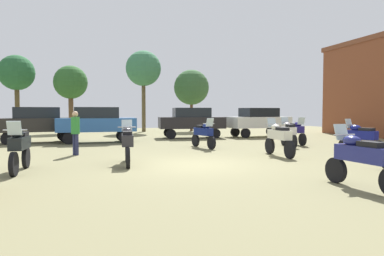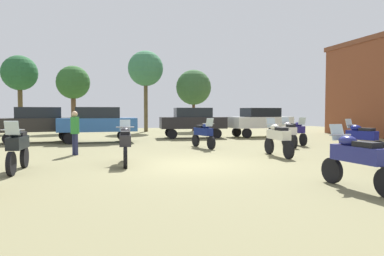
% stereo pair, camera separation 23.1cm
% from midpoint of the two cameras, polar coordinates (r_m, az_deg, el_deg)
% --- Properties ---
extents(ground_plane, '(44.00, 52.00, 0.02)m').
position_cam_midpoint_polar(ground_plane, '(11.61, -0.65, -6.08)').
color(ground_plane, olive).
extents(motorcycle_1, '(0.62, 2.13, 1.47)m').
position_cam_midpoint_polar(motorcycle_1, '(19.45, 16.20, -0.46)').
color(motorcycle_1, black).
rests_on(motorcycle_1, ground).
extents(motorcycle_2, '(0.62, 2.29, 1.50)m').
position_cam_midpoint_polar(motorcycle_2, '(14.18, 13.53, -1.49)').
color(motorcycle_2, black).
rests_on(motorcycle_2, ground).
extents(motorcycle_3, '(0.78, 2.03, 1.46)m').
position_cam_midpoint_polar(motorcycle_3, '(15.90, 25.45, -1.34)').
color(motorcycle_3, black).
rests_on(motorcycle_3, ground).
extents(motorcycle_5, '(0.74, 2.11, 1.45)m').
position_cam_midpoint_polar(motorcycle_5, '(16.88, 1.49, -0.86)').
color(motorcycle_5, black).
rests_on(motorcycle_5, ground).
extents(motorcycle_6, '(0.62, 2.20, 1.48)m').
position_cam_midpoint_polar(motorcycle_6, '(11.83, -11.05, -2.36)').
color(motorcycle_6, black).
rests_on(motorcycle_6, ground).
extents(motorcycle_10, '(0.62, 2.13, 1.51)m').
position_cam_midpoint_polar(motorcycle_10, '(11.36, -26.79, -2.77)').
color(motorcycle_10, black).
rests_on(motorcycle_10, ground).
extents(motorcycle_11, '(0.62, 2.23, 1.46)m').
position_cam_midpoint_polar(motorcycle_11, '(8.76, 25.17, -4.40)').
color(motorcycle_11, black).
rests_on(motorcycle_11, ground).
extents(motorcycle_13, '(0.71, 2.09, 1.48)m').
position_cam_midpoint_polar(motorcycle_13, '(18.09, 15.11, -0.68)').
color(motorcycle_13, black).
rests_on(motorcycle_13, ground).
extents(car_1, '(4.46, 2.23, 2.00)m').
position_cam_midpoint_polar(car_1, '(24.76, 10.56, 1.30)').
color(car_1, black).
rests_on(car_1, ground).
extents(car_2, '(4.36, 1.94, 2.00)m').
position_cam_midpoint_polar(car_2, '(20.52, -15.61, 0.96)').
color(car_2, black).
rests_on(car_2, ground).
extents(car_3, '(4.44, 2.15, 2.00)m').
position_cam_midpoint_polar(car_3, '(23.26, -0.37, 1.26)').
color(car_3, black).
rests_on(car_3, ground).
extents(car_4, '(4.56, 2.57, 2.00)m').
position_cam_midpoint_polar(car_4, '(21.57, -24.32, 0.90)').
color(car_4, black).
rests_on(car_4, ground).
extents(person_1, '(0.47, 0.47, 1.77)m').
position_cam_midpoint_polar(person_1, '(14.87, -18.89, -0.22)').
color(person_1, '#26294C').
rests_on(person_1, ground).
extents(tree_1, '(3.04, 3.04, 7.00)m').
position_cam_midpoint_polar(tree_1, '(30.90, -8.14, 9.50)').
color(tree_1, brown).
rests_on(tree_1, ground).
extents(tree_2, '(3.14, 3.14, 5.49)m').
position_cam_midpoint_polar(tree_2, '(31.56, -0.30, 6.62)').
color(tree_2, brown).
rests_on(tree_2, ground).
extents(tree_3, '(2.83, 2.83, 6.31)m').
position_cam_midpoint_polar(tree_3, '(31.95, -26.88, 7.93)').
color(tree_3, brown).
rests_on(tree_3, ground).
extents(tree_5, '(2.75, 2.75, 5.56)m').
position_cam_midpoint_polar(tree_5, '(30.93, -19.38, 6.94)').
color(tree_5, brown).
rests_on(tree_5, ground).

